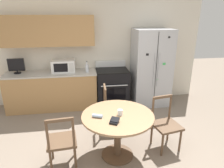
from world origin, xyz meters
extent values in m
cube|color=silver|center=(0.00, 2.65, 1.30)|extent=(5.20, 0.10, 2.60)
cube|color=#AD7F4C|center=(-1.15, 2.43, 1.84)|extent=(2.09, 0.34, 0.68)
cube|color=#AD7F4C|center=(-1.15, 2.29, 0.43)|extent=(2.09, 0.62, 0.86)
cube|color=#B7B2A8|center=(-1.15, 2.29, 0.88)|extent=(2.12, 0.64, 0.03)
cube|color=#B2B5BA|center=(1.26, 2.23, 0.94)|extent=(0.90, 0.71, 1.87)
cube|color=#333333|center=(1.26, 1.87, 0.94)|extent=(0.01, 0.01, 1.80)
cylinder|color=silver|center=(1.21, 1.85, 0.98)|extent=(0.02, 0.02, 0.79)
cylinder|color=silver|center=(1.31, 1.85, 0.98)|extent=(0.02, 0.02, 0.79)
cube|color=black|center=(1.03, 1.86, 1.35)|extent=(0.06, 0.02, 0.05)
cube|color=black|center=(1.50, 1.86, 1.72)|extent=(0.05, 0.01, 0.04)
cube|color=#3FB259|center=(1.31, 1.86, 0.75)|extent=(0.04, 0.01, 0.03)
cube|color=#3FB259|center=(1.44, 1.86, 1.12)|extent=(0.07, 0.01, 0.05)
cube|color=black|center=(0.30, 2.26, 0.45)|extent=(0.77, 0.64, 0.90)
cube|color=black|center=(0.30, 1.94, 0.36)|extent=(0.55, 0.01, 0.40)
cylinder|color=silver|center=(0.30, 1.91, 0.63)|extent=(0.63, 0.02, 0.02)
cube|color=black|center=(0.30, 2.26, 0.91)|extent=(0.77, 0.64, 0.02)
cube|color=white|center=(0.30, 2.55, 1.00)|extent=(0.77, 0.06, 0.16)
cube|color=white|center=(-0.86, 2.34, 1.04)|extent=(0.54, 0.36, 0.28)
cube|color=black|center=(-0.91, 2.16, 1.04)|extent=(0.31, 0.01, 0.20)
cube|color=silver|center=(-0.66, 2.16, 1.04)|extent=(0.11, 0.01, 0.20)
cylinder|color=black|center=(-1.91, 2.34, 0.91)|extent=(0.16, 0.16, 0.02)
cylinder|color=black|center=(-1.91, 2.34, 0.94)|extent=(0.03, 0.03, 0.04)
cube|color=black|center=(-1.91, 2.34, 1.10)|extent=(0.36, 0.05, 0.29)
cylinder|color=silver|center=(-0.31, 2.20, 0.99)|extent=(0.07, 0.07, 0.18)
cylinder|color=silver|center=(-0.31, 2.20, 1.11)|extent=(0.03, 0.03, 0.07)
cylinder|color=#262626|center=(-0.31, 2.20, 1.16)|extent=(0.03, 0.03, 0.01)
cylinder|color=#997551|center=(0.09, 0.31, 0.73)|extent=(1.11, 1.11, 0.03)
cylinder|color=brown|center=(0.09, 0.31, 0.37)|extent=(0.11, 0.11, 0.69)
cylinder|color=brown|center=(0.09, 0.31, 0.01)|extent=(0.52, 0.52, 0.03)
cube|color=brown|center=(0.18, 1.16, 0.43)|extent=(0.44, 0.44, 0.04)
cylinder|color=brown|center=(0.36, 1.33, 0.21)|extent=(0.04, 0.04, 0.41)
cylinder|color=brown|center=(0.35, 0.98, 0.21)|extent=(0.04, 0.04, 0.41)
cylinder|color=brown|center=(0.01, 1.34, 0.21)|extent=(0.04, 0.04, 0.41)
cylinder|color=brown|center=(0.00, 0.99, 0.21)|extent=(0.04, 0.04, 0.41)
cylinder|color=brown|center=(0.00, 1.34, 0.68)|extent=(0.04, 0.04, 0.45)
cylinder|color=brown|center=(-0.02, 1.00, 0.68)|extent=(0.04, 0.04, 0.45)
cube|color=brown|center=(-0.01, 1.17, 0.88)|extent=(0.05, 0.35, 0.04)
cube|color=brown|center=(0.95, 0.39, 0.43)|extent=(0.49, 0.49, 0.04)
cylinder|color=brown|center=(1.15, 0.26, 0.21)|extent=(0.04, 0.04, 0.41)
cylinder|color=brown|center=(0.81, 0.19, 0.21)|extent=(0.04, 0.04, 0.41)
cylinder|color=brown|center=(1.08, 0.59, 0.21)|extent=(0.04, 0.04, 0.41)
cylinder|color=brown|center=(0.75, 0.53, 0.21)|extent=(0.04, 0.04, 0.41)
cylinder|color=brown|center=(1.08, 0.61, 0.68)|extent=(0.04, 0.04, 0.45)
cylinder|color=brown|center=(0.74, 0.54, 0.68)|extent=(0.04, 0.04, 0.45)
cube|color=brown|center=(0.91, 0.58, 0.88)|extent=(0.34, 0.10, 0.04)
cube|color=brown|center=(-0.76, 0.22, 0.43)|extent=(0.46, 0.46, 0.04)
cylinder|color=brown|center=(-0.95, 0.38, 0.21)|extent=(0.04, 0.04, 0.41)
cylinder|color=brown|center=(-0.61, 0.41, 0.21)|extent=(0.04, 0.04, 0.41)
cylinder|color=brown|center=(-0.92, 0.03, 0.21)|extent=(0.04, 0.04, 0.41)
cylinder|color=brown|center=(-0.57, 0.07, 0.21)|extent=(0.04, 0.04, 0.41)
cylinder|color=brown|center=(-0.92, 0.02, 0.68)|extent=(0.04, 0.04, 0.45)
cylinder|color=brown|center=(-0.57, 0.05, 0.68)|extent=(0.04, 0.04, 0.45)
cube|color=brown|center=(-0.74, 0.03, 0.88)|extent=(0.35, 0.07, 0.04)
cylinder|color=silver|center=(0.13, 0.30, 0.79)|extent=(0.08, 0.08, 0.09)
cylinder|color=beige|center=(0.13, 0.30, 0.77)|extent=(0.07, 0.07, 0.05)
cylinder|color=#A3BCDB|center=(-0.22, 0.27, 0.78)|extent=(0.16, 0.11, 0.05)
cube|color=black|center=(0.00, 0.07, 0.76)|extent=(0.15, 0.14, 0.03)
cube|color=black|center=(0.01, 0.09, 0.79)|extent=(0.15, 0.15, 0.06)
camera|label=1|loc=(-0.39, -2.37, 2.22)|focal=32.00mm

